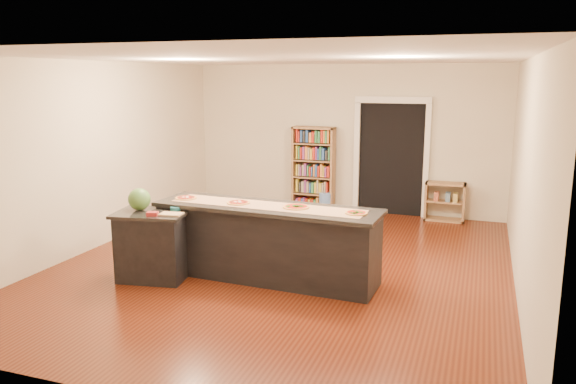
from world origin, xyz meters
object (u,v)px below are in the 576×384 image
(kitchen_island, at_px, (267,242))
(low_shelf, at_px, (445,202))
(side_counter, at_px, (153,245))
(waste_bin, at_px, (326,202))
(bookshelf, at_px, (313,169))
(watermelon, at_px, (139,199))

(kitchen_island, xyz_separation_m, low_shelf, (1.95, 3.84, -0.13))
(kitchen_island, xyz_separation_m, side_counter, (-1.38, -0.49, -0.04))
(kitchen_island, distance_m, waste_bin, 3.79)
(bookshelf, bearing_deg, watermelon, -103.43)
(kitchen_island, distance_m, low_shelf, 4.31)
(side_counter, relative_size, low_shelf, 1.28)
(side_counter, relative_size, watermelon, 3.16)
(low_shelf, bearing_deg, watermelon, -129.26)
(low_shelf, distance_m, watermelon, 5.59)
(side_counter, distance_m, watermelon, 0.61)
(low_shelf, bearing_deg, bookshelf, 179.87)
(low_shelf, bearing_deg, side_counter, -127.52)
(kitchen_island, height_order, side_counter, kitchen_island)
(bookshelf, distance_m, watermelon, 4.43)
(low_shelf, xyz_separation_m, watermelon, (-3.51, -4.30, 0.68))
(kitchen_island, bearing_deg, side_counter, -157.53)
(bookshelf, height_order, low_shelf, bookshelf)
(kitchen_island, relative_size, watermelon, 10.29)
(watermelon, bearing_deg, waste_bin, 72.83)
(low_shelf, xyz_separation_m, waste_bin, (-2.21, -0.07, -0.16))
(bookshelf, relative_size, low_shelf, 2.32)
(side_counter, xyz_separation_m, watermelon, (-0.19, 0.03, 0.58))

